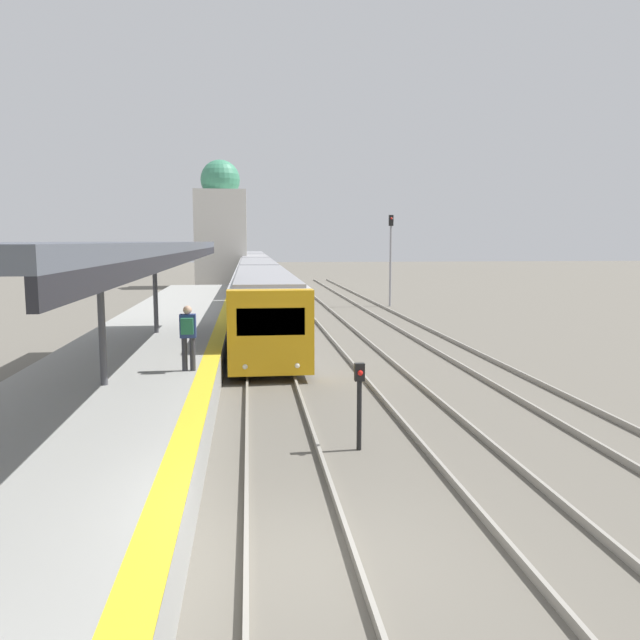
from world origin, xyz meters
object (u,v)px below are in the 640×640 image
at_px(train_near, 256,273).
at_px(signal_post_near, 359,396).
at_px(person_on_platform, 188,333).
at_px(signal_mast_far, 391,250).

height_order(train_near, signal_post_near, train_near).
relative_size(person_on_platform, signal_mast_far, 0.28).
xyz_separation_m(signal_post_near, signal_mast_far, (7.02, 27.79, 2.54)).
bearing_deg(person_on_platform, signal_post_near, -44.57).
bearing_deg(signal_post_near, signal_mast_far, 75.83).
relative_size(person_on_platform, signal_post_near, 0.92).
bearing_deg(train_near, person_on_platform, -93.52).
bearing_deg(signal_mast_far, person_on_platform, -114.03).
height_order(person_on_platform, train_near, train_near).
height_order(train_near, signal_mast_far, signal_mast_far).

